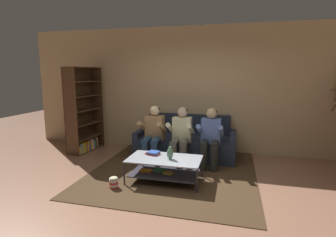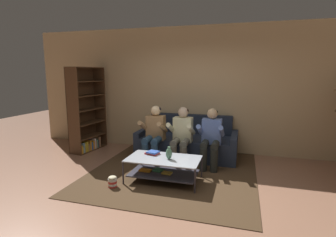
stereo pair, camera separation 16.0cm
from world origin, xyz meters
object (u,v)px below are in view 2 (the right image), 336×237
Objects in this scene: couch at (188,143)px; bookshelf at (86,118)px; vase at (169,153)px; popcorn_tub at (113,182)px; person_seated_right at (211,136)px; book_stack at (153,153)px; person_seated_middle at (182,134)px; person_seated_left at (154,132)px; coffee_table at (163,166)px.

bookshelf reaches higher than couch.
vase is 1.03m from popcorn_tub.
person_seated_right is 1.11m from vase.
book_stack is (-0.35, -1.34, 0.15)m from couch.
bookshelf is at bearing 172.83° from person_seated_right.
vase is at bearing -121.87° from person_seated_right.
vase is at bearing -28.30° from bookshelf.
person_seated_right is (0.59, -0.00, -0.00)m from person_seated_middle.
person_seated_left reaches higher than vase.
person_seated_left reaches higher than person_seated_middle.
coffee_table is 0.26m from vase.
couch is at bearing 75.24° from book_stack.
bookshelf is (-2.45, 0.38, 0.14)m from person_seated_middle.
person_seated_middle is 5.41× the size of vase.
book_stack is (-0.35, -0.76, -0.21)m from person_seated_middle.
popcorn_tub is (1.63, -1.78, -0.69)m from bookshelf.
bookshelf reaches higher than person_seated_middle.
book_stack reaches higher than coffee_table.
person_seated_left is at bearing -135.08° from couch.
book_stack is at bearing 54.11° from popcorn_tub.
book_stack is at bearing -72.83° from person_seated_left.
vase is (0.00, -1.52, 0.22)m from couch.
coffee_table is (-0.11, -1.50, -0.02)m from couch.
vase is 0.41m from book_stack.
popcorn_tub is at bearing -120.35° from person_seated_middle.
bookshelf reaches higher than person_seated_left.
bookshelf is at bearing 132.51° from popcorn_tub.
person_seated_right reaches higher than book_stack.
couch is 1.86× the size of person_seated_middle.
person_seated_middle is 2.48m from bookshelf.
popcorn_tub is (-0.71, -0.48, -0.18)m from coffee_table.
coffee_table is at bearing -94.03° from couch.
coffee_table is 0.34m from book_stack.
popcorn_tub is (-0.82, -0.46, -0.41)m from vase.
couch is at bearing 4.78° from bookshelf.
book_stack is at bearing -28.48° from bookshelf.
vase is 2.80m from bookshelf.
vase reaches higher than coffee_table.
couch is at bearing 44.92° from person_seated_left.
coffee_table is 0.63× the size of bookshelf.
book_stack is at bearing -104.76° from couch.
person_seated_left is at bearing 80.62° from popcorn_tub.
book_stack reaches higher than popcorn_tub.
person_seated_middle is 4.44× the size of book_stack.
person_seated_right is (1.17, -0.00, -0.01)m from person_seated_left.
popcorn_tub is (-1.40, -1.40, -0.54)m from person_seated_right.
person_seated_left is 0.59× the size of bookshelf.
person_seated_right is at bearing -44.98° from couch.
bookshelf is (-2.09, 1.14, 0.35)m from book_stack.
book_stack is (-0.25, 0.16, 0.16)m from coffee_table.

